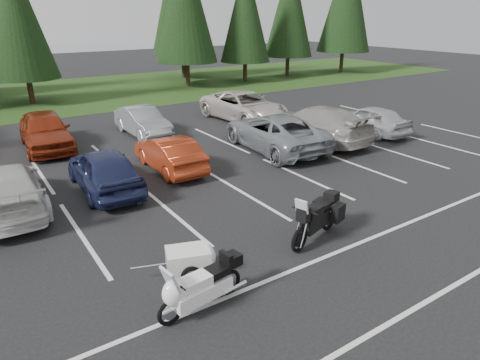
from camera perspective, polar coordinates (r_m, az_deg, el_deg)
name	(u,v)px	position (r m, az deg, el deg)	size (l,w,h in m)	color
ground	(171,230)	(12.36, -9.22, -6.57)	(120.00, 120.00, 0.00)	black
grass_strip	(27,98)	(34.79, -26.55, 9.78)	(80.00, 16.00, 0.01)	#1F3812
lake_water	(20,58)	(65.82, -27.29, 14.23)	(70.00, 50.00, 0.02)	slate
stall_markings	(144,205)	(14.03, -12.70, -3.27)	(32.00, 16.00, 0.01)	silver
conifer_5	(17,14)	(31.93, -27.60, 19.03)	(4.14, 4.14, 9.63)	#332316
conifer_7	(245,11)	(38.61, 0.71, 21.60)	(4.27, 4.27, 9.94)	#332316
conifer_8	(290,7)	(42.58, 6.64, 21.95)	(4.53, 4.53, 10.56)	#332316
car_near_3	(6,189)	(14.87, -28.77, -1.05)	(2.04, 5.01, 1.46)	silver
car_near_4	(104,170)	(15.26, -17.67, 1.33)	(1.79, 4.44, 1.51)	#1D2349
car_near_5	(169,153)	(16.75, -9.42, 3.53)	(1.41, 4.06, 1.34)	#9C2E13
car_near_6	(275,132)	(19.13, 4.65, 6.41)	(2.64, 5.72, 1.59)	gray
car_near_7	(316,124)	(20.71, 10.13, 7.41)	(2.32, 5.72, 1.66)	#9F9A92
car_near_8	(371,119)	(22.69, 17.05, 7.73)	(1.68, 4.19, 1.43)	#B1B2B6
car_far_2	(45,131)	(21.04, -24.54, 6.02)	(1.96, 4.88, 1.66)	maroon
car_far_3	(143,121)	(21.95, -12.86, 7.62)	(1.45, 4.17, 1.37)	gray
car_far_4	(244,106)	(24.40, 0.58, 9.81)	(2.67, 5.78, 1.61)	beige
touring_motorcycle	(201,282)	(8.97, -5.23, -13.42)	(2.30, 0.71, 1.28)	white
cargo_trailer	(188,262)	(10.21, -6.91, -10.75)	(1.45, 0.82, 0.67)	white
adventure_motorcycle	(316,215)	(11.52, 10.05, -4.66)	(2.44, 0.85, 1.49)	black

